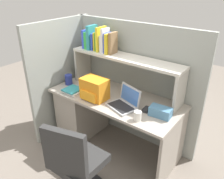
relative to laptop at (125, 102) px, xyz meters
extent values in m
plane|color=slate|center=(-0.22, 0.11, -0.78)|extent=(8.00, 8.00, 0.00)
cube|color=#AAA093|center=(-0.22, 0.11, -0.07)|extent=(1.60, 0.70, 0.03)
cube|color=#9D9388|center=(-0.77, 0.11, -0.43)|extent=(0.40, 0.64, 0.70)
cube|color=#9D9388|center=(0.56, 0.11, -0.43)|extent=(0.03, 0.64, 0.70)
cube|color=#939991|center=(-0.22, 0.49, -0.01)|extent=(1.84, 0.05, 1.55)
cube|color=#939991|center=(-1.07, 0.06, -0.01)|extent=(0.05, 1.06, 1.55)
cube|color=#BCB7AC|center=(-0.92, 0.31, 0.16)|extent=(0.03, 0.28, 0.42)
cube|color=#BCB7AC|center=(0.48, 0.31, 0.16)|extent=(0.03, 0.28, 0.42)
cube|color=beige|center=(-0.22, 0.31, 0.38)|extent=(1.44, 0.28, 0.03)
cube|color=blue|center=(-0.82, 0.30, 0.52)|extent=(0.03, 0.14, 0.23)
cube|color=green|center=(-0.78, 0.31, 0.51)|extent=(0.04, 0.17, 0.21)
cube|color=teal|center=(-0.73, 0.31, 0.55)|extent=(0.04, 0.17, 0.30)
cube|color=blue|center=(-0.68, 0.31, 0.50)|extent=(0.03, 0.15, 0.21)
cube|color=yellow|center=(-0.65, 0.32, 0.51)|extent=(0.02, 0.14, 0.22)
cube|color=green|center=(-0.62, 0.31, 0.51)|extent=(0.03, 0.13, 0.23)
cube|color=yellow|center=(-0.58, 0.31, 0.55)|extent=(0.03, 0.18, 0.30)
cube|color=white|center=(-0.55, 0.31, 0.50)|extent=(0.03, 0.14, 0.20)
cube|color=white|center=(-0.51, 0.30, 0.54)|extent=(0.03, 0.14, 0.29)
cube|color=blue|center=(-0.48, 0.30, 0.52)|extent=(0.02, 0.14, 0.24)
cube|color=yellow|center=(-0.44, 0.30, 0.52)|extent=(0.04, 0.18, 0.24)
cube|color=olive|center=(-0.40, 0.30, 0.53)|extent=(0.04, 0.14, 0.25)
cube|color=#B7BABF|center=(-0.01, -0.04, -0.04)|extent=(0.36, 0.30, 0.02)
cube|color=black|center=(-0.01, -0.05, -0.03)|extent=(0.31, 0.24, 0.00)
cube|color=#B7BABF|center=(0.02, 0.07, 0.07)|extent=(0.31, 0.13, 0.20)
cube|color=#3F72CC|center=(0.02, 0.06, 0.07)|extent=(0.27, 0.10, 0.17)
cube|color=orange|center=(-0.39, -0.05, 0.07)|extent=(0.30, 0.20, 0.25)
cube|color=#FFA123|center=(-0.39, -0.16, 0.02)|extent=(0.22, 0.04, 0.11)
cube|color=#262628|center=(0.23, 0.07, -0.03)|extent=(0.07, 0.11, 0.03)
cylinder|color=white|center=(0.25, -0.14, 0.00)|extent=(0.08, 0.08, 0.10)
cube|color=teal|center=(0.40, 0.06, 0.00)|extent=(0.23, 0.14, 0.10)
cylinder|color=navy|center=(-0.91, 0.03, 0.02)|extent=(0.10, 0.10, 0.13)
cube|color=white|center=(-0.70, -0.12, -0.04)|extent=(0.21, 0.15, 0.03)
cube|color=teal|center=(-0.71, -0.11, -0.01)|extent=(0.19, 0.20, 0.02)
cylinder|color=#262628|center=(-0.04, -0.70, -0.54)|extent=(0.05, 0.05, 0.41)
cube|color=#2D2D2D|center=(-0.04, -0.70, -0.33)|extent=(0.44, 0.44, 0.08)
cube|color=#2D2D2D|center=(0.02, -0.89, -0.07)|extent=(0.40, 0.17, 0.44)
camera|label=1|loc=(1.22, -1.80, 1.23)|focal=36.70mm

